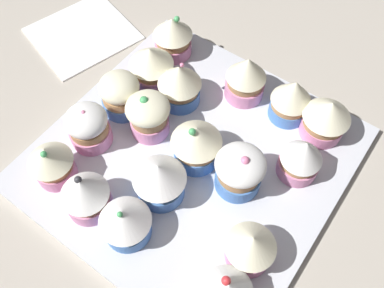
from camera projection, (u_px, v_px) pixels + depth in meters
The scene contains 20 objects.
ground_plane at pixel (192, 165), 60.44cm from camera, with size 180.00×180.00×3.00cm, color #B2A899.
baking_tray at pixel (192, 157), 58.65cm from camera, with size 39.13×39.13×1.20cm.
cupcake_0 at pixel (51, 162), 53.47cm from camera, with size 5.91×5.91×7.07cm.
cupcake_1 at pixel (85, 194), 51.27cm from camera, with size 6.14×6.14×6.96cm.
cupcake_2 at pixel (128, 224), 49.43cm from camera, with size 6.42×6.42×6.51cm.
cupcake_4 at pixel (88, 126), 56.73cm from camera, with size 5.81×5.81×6.73cm.
cupcake_5 at pixel (159, 179), 52.05cm from camera, with size 6.87×6.87×7.02cm.
cupcake_6 at pixel (250, 247), 47.88cm from camera, with size 6.08×6.08×6.40cm.
cupcake_7 at pixel (120, 94), 59.58cm from camera, with size 5.81×5.81×6.71cm.
cupcake_8 at pixel (148, 116), 57.30cm from camera, with size 6.15×6.15×7.10cm.
cupcake_9 at pixel (195, 144), 54.51cm from camera, with size 6.82×6.82×7.71cm.
cupcake_10 at pixel (239, 171), 52.82cm from camera, with size 6.52×6.52×7.19cm.
cupcake_11 at pixel (151, 65), 62.13cm from camera, with size 6.71×6.71×6.91cm.
cupcake_12 at pixel (180, 84), 60.00cm from camera, with size 6.42×6.42×7.56cm.
cupcake_13 at pixel (301, 158), 53.90cm from camera, with size 5.50×5.50×6.96cm.
cupcake_14 at pixel (173, 36), 65.35cm from camera, with size 6.27×6.27×7.29cm.
cupcake_15 at pixel (248, 78), 60.48cm from camera, with size 5.91×5.91×7.63cm.
cupcake_16 at pixel (291, 99), 58.66cm from camera, with size 5.80×5.80×7.28cm.
cupcake_17 at pixel (326, 118), 57.12cm from camera, with size 6.64×6.64×6.83cm.
napkin at pixel (83, 33), 72.01cm from camera, with size 14.95×15.87×0.60cm, color white.
Camera 1 is at (17.09, -23.64, 51.52)cm, focal length 39.01 mm.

